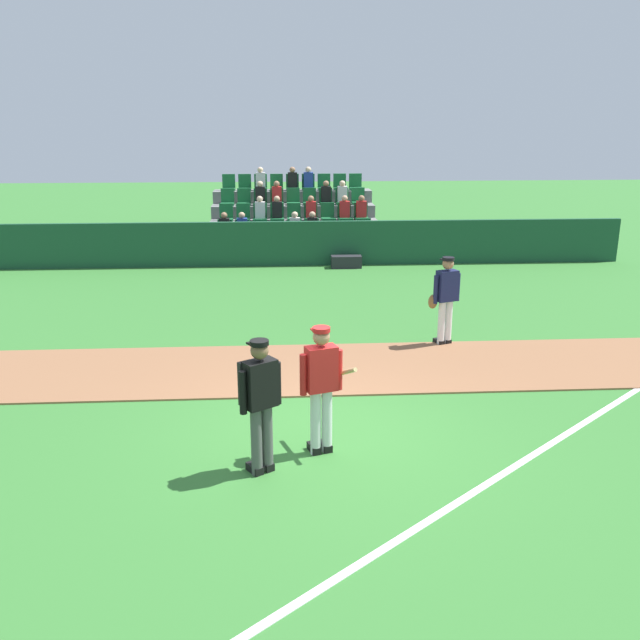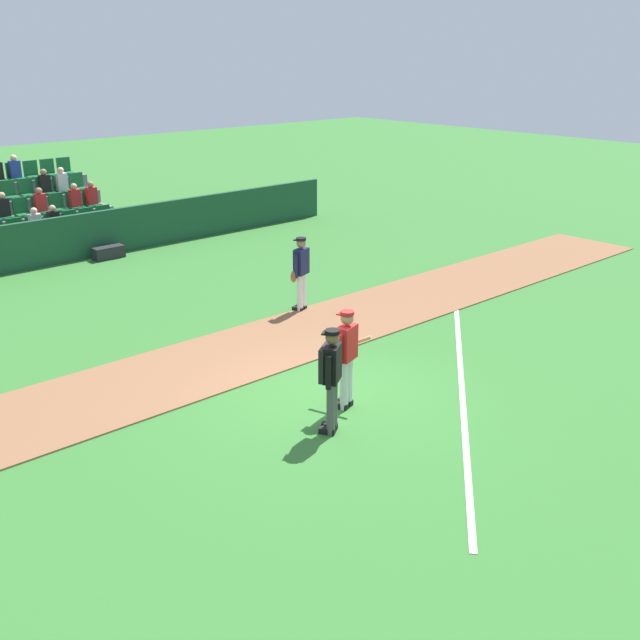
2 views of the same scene
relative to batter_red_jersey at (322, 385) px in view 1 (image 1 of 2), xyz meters
The scene contains 9 objects.
ground_plane 1.05m from the batter_red_jersey, 88.55° to the left, with size 80.00×80.00×0.00m, color #33702D.
infield_dirt_path 3.29m from the batter_red_jersey, 89.82° to the left, with size 28.00×2.57×0.03m, color brown.
foul_line_chalk 3.16m from the batter_red_jersey, ahead, with size 12.00×0.10×0.01m, color white.
dugout_fence 12.09m from the batter_red_jersey, 89.95° to the left, with size 20.00×0.16×1.34m, color #19472D.
stadium_bleachers 14.38m from the batter_red_jersey, 89.96° to the left, with size 5.55×3.80×2.70m.
batter_red_jersey is the anchor object (origin of this frame).
umpire_home_plate 0.92m from the batter_red_jersey, 149.37° to the right, with size 0.53×0.47×1.76m.
runner_navy_jersey 5.11m from the batter_red_jersey, 58.19° to the left, with size 0.66×0.40×1.76m.
equipment_bag 11.76m from the batter_red_jersey, 82.65° to the left, with size 0.90×0.36×0.36m, color #232328.
Camera 1 is at (-0.55, -8.60, 4.31)m, focal length 38.10 mm.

